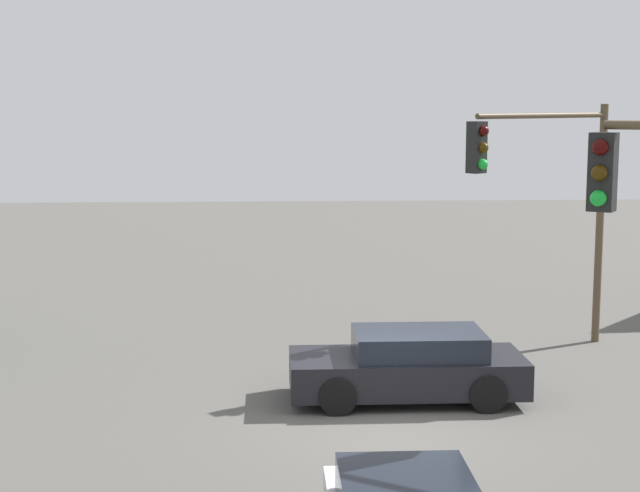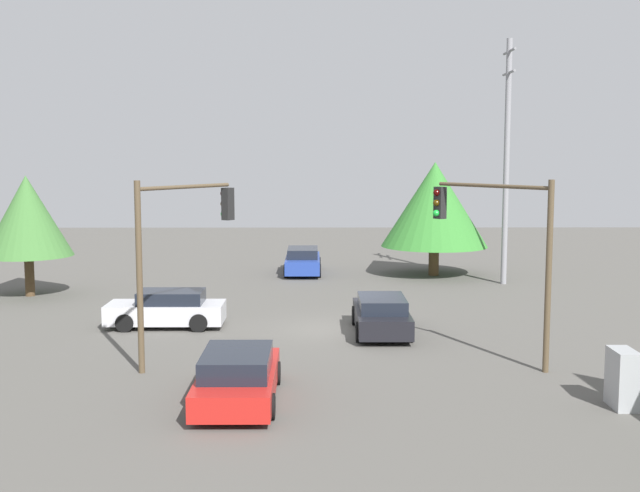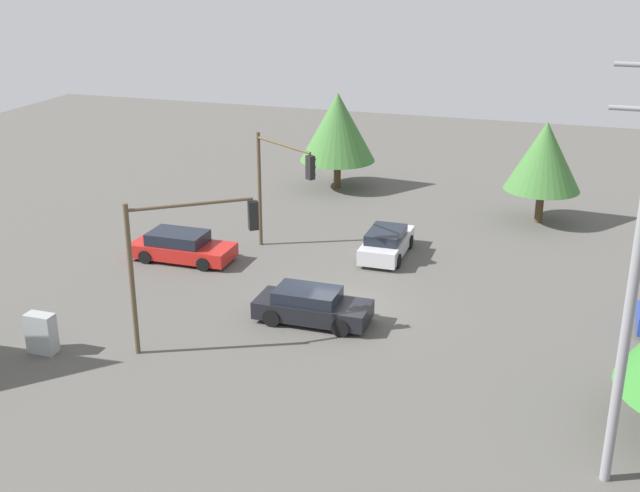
{
  "view_description": "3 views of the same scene",
  "coord_description": "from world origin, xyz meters",
  "px_view_note": "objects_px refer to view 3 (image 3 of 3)",
  "views": [
    {
      "loc": [
        2.11,
        16.53,
        5.61
      ],
      "look_at": [
        1.17,
        -1.29,
        3.01
      ],
      "focal_mm": 55.0,
      "sensor_mm": 36.0,
      "label": 1
    },
    {
      "loc": [
        -28.39,
        0.86,
        6.36
      ],
      "look_at": [
        2.12,
        0.67,
        2.81
      ],
      "focal_mm": 45.0,
      "sensor_mm": 36.0,
      "label": 2
    },
    {
      "loc": [
        8.5,
        -28.16,
        13.64
      ],
      "look_at": [
        -0.13,
        -1.7,
        3.25
      ],
      "focal_mm": 45.0,
      "sensor_mm": 36.0,
      "label": 3
    }
  ],
  "objects_px": {
    "sedan_red": "(182,247)",
    "traffic_signal_main": "(281,175)",
    "sedan_dark": "(312,306)",
    "traffic_signal_cross": "(185,245)",
    "sedan_silver": "(387,243)",
    "electrical_cabinet": "(41,333)"
  },
  "relations": [
    {
      "from": "sedan_silver",
      "to": "sedan_red",
      "type": "distance_m",
      "value": 9.55
    },
    {
      "from": "sedan_dark",
      "to": "electrical_cabinet",
      "type": "xyz_separation_m",
      "value": [
        -8.37,
        -5.35,
        0.08
      ]
    },
    {
      "from": "sedan_dark",
      "to": "electrical_cabinet",
      "type": "distance_m",
      "value": 9.93
    },
    {
      "from": "sedan_red",
      "to": "traffic_signal_cross",
      "type": "distance_m",
      "value": 9.27
    },
    {
      "from": "traffic_signal_main",
      "to": "traffic_signal_cross",
      "type": "distance_m",
      "value": 9.68
    },
    {
      "from": "sedan_red",
      "to": "electrical_cabinet",
      "type": "height_order",
      "value": "electrical_cabinet"
    },
    {
      "from": "sedan_silver",
      "to": "traffic_signal_main",
      "type": "height_order",
      "value": "traffic_signal_main"
    },
    {
      "from": "sedan_silver",
      "to": "traffic_signal_main",
      "type": "relative_size",
      "value": 0.76
    },
    {
      "from": "sedan_silver",
      "to": "traffic_signal_main",
      "type": "bearing_deg",
      "value": -164.29
    },
    {
      "from": "traffic_signal_cross",
      "to": "electrical_cabinet",
      "type": "distance_m",
      "value": 6.12
    },
    {
      "from": "sedan_red",
      "to": "traffic_signal_main",
      "type": "xyz_separation_m",
      "value": [
        4.15,
        2.11,
        3.22
      ]
    },
    {
      "from": "sedan_silver",
      "to": "traffic_signal_cross",
      "type": "relative_size",
      "value": 0.76
    },
    {
      "from": "sedan_red",
      "to": "sedan_dark",
      "type": "height_order",
      "value": "sedan_red"
    },
    {
      "from": "traffic_signal_main",
      "to": "electrical_cabinet",
      "type": "relative_size",
      "value": 3.77
    },
    {
      "from": "traffic_signal_cross",
      "to": "sedan_dark",
      "type": "bearing_deg",
      "value": 5.45
    },
    {
      "from": "sedan_silver",
      "to": "electrical_cabinet",
      "type": "relative_size",
      "value": 2.87
    },
    {
      "from": "sedan_red",
      "to": "traffic_signal_main",
      "type": "relative_size",
      "value": 0.85
    },
    {
      "from": "sedan_silver",
      "to": "sedan_red",
      "type": "bearing_deg",
      "value": -158.85
    },
    {
      "from": "sedan_red",
      "to": "traffic_signal_cross",
      "type": "relative_size",
      "value": 0.84
    },
    {
      "from": "sedan_dark",
      "to": "traffic_signal_cross",
      "type": "relative_size",
      "value": 0.79
    },
    {
      "from": "traffic_signal_main",
      "to": "traffic_signal_cross",
      "type": "relative_size",
      "value": 1.0
    },
    {
      "from": "traffic_signal_main",
      "to": "traffic_signal_cross",
      "type": "height_order",
      "value": "traffic_signal_cross"
    }
  ]
}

